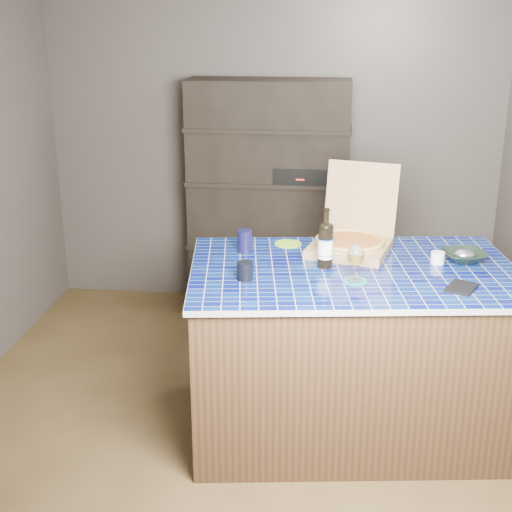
# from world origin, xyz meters

# --- Properties ---
(room) EXTENTS (3.50, 3.50, 3.50)m
(room) POSITION_xyz_m (0.00, 0.00, 1.25)
(room) COLOR brown
(room) RESTS_ON ground
(shelving_unit) EXTENTS (1.20, 0.41, 1.80)m
(shelving_unit) POSITION_xyz_m (0.00, 1.53, 0.90)
(shelving_unit) COLOR black
(shelving_unit) RESTS_ON floor
(kitchen_island) EXTENTS (1.89, 1.34, 0.96)m
(kitchen_island) POSITION_xyz_m (0.63, -0.11, 0.48)
(kitchen_island) COLOR #492B1D
(kitchen_island) RESTS_ON floor
(pizza_box) EXTENTS (0.54, 0.61, 0.47)m
(pizza_box) POSITION_xyz_m (0.61, 0.18, 1.03)
(pizza_box) COLOR #A67755
(pizza_box) RESTS_ON kitchen_island
(mead_bottle) EXTENTS (0.09, 0.09, 0.33)m
(mead_bottle) POSITION_xyz_m (0.47, -0.11, 1.09)
(mead_bottle) COLOR black
(mead_bottle) RESTS_ON kitchen_island
(teal_trivet) EXTENTS (0.13, 0.13, 0.01)m
(teal_trivet) POSITION_xyz_m (0.62, -0.31, 0.97)
(teal_trivet) COLOR #166F73
(teal_trivet) RESTS_ON kitchen_island
(wine_glass) EXTENTS (0.09, 0.09, 0.19)m
(wine_glass) POSITION_xyz_m (0.62, -0.31, 1.10)
(wine_glass) COLOR white
(wine_glass) RESTS_ON teal_trivet
(tumbler) EXTENTS (0.08, 0.08, 0.09)m
(tumbler) POSITION_xyz_m (0.06, -0.34, 1.01)
(tumbler) COLOR black
(tumbler) RESTS_ON kitchen_island
(dvd_case) EXTENTS (0.19, 0.21, 0.01)m
(dvd_case) POSITION_xyz_m (1.15, -0.35, 0.97)
(dvd_case) COLOR black
(dvd_case) RESTS_ON kitchen_island
(bowl) EXTENTS (0.28, 0.28, 0.06)m
(bowl) POSITION_xyz_m (1.23, 0.07, 0.99)
(bowl) COLOR black
(bowl) RESTS_ON kitchen_island
(foil_contents) EXTENTS (0.11, 0.09, 0.05)m
(foil_contents) POSITION_xyz_m (1.23, 0.07, 1.00)
(foil_contents) COLOR silver
(foil_contents) RESTS_ON bowl
(white_jar) EXTENTS (0.07, 0.07, 0.06)m
(white_jar) POSITION_xyz_m (1.08, 0.02, 1.00)
(white_jar) COLOR white
(white_jar) RESTS_ON kitchen_island
(navy_cup) EXTENTS (0.08, 0.08, 0.13)m
(navy_cup) POSITION_xyz_m (0.01, 0.09, 1.03)
(navy_cup) COLOR black
(navy_cup) RESTS_ON kitchen_island
(green_trivet) EXTENTS (0.16, 0.16, 0.01)m
(green_trivet) POSITION_xyz_m (0.24, 0.26, 0.97)
(green_trivet) COLOR #8CC329
(green_trivet) RESTS_ON kitchen_island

